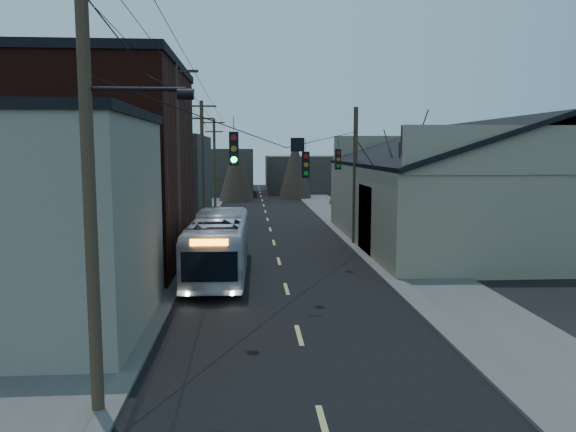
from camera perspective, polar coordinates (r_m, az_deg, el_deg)
name	(u,v)px	position (r m, az deg, el deg)	size (l,w,h in m)	color
road_surface	(271,233)	(39.79, -1.71, -1.78)	(9.00, 110.00, 0.02)	black
sidewalk_left	(179,234)	(40.06, -11.05, -1.77)	(4.00, 110.00, 0.12)	#474744
sidewalk_right	(362,232)	(40.57, 7.51, -1.60)	(4.00, 110.00, 0.12)	#474744
building_clapboard	(16,226)	(19.92, -25.88, -0.91)	(8.00, 8.00, 7.00)	#6F685C
building_brick	(83,168)	(30.52, -20.11, 4.63)	(10.00, 12.00, 10.00)	black
building_left_far	(149,180)	(46.07, -13.95, 3.56)	(9.00, 14.00, 7.00)	#2F2A26
warehouse	(480,201)	(37.42, 18.92, 1.46)	(16.16, 20.60, 7.73)	gray
building_far_left	(215,172)	(74.51, -7.44, 4.47)	(10.00, 12.00, 6.00)	#2F2A26
building_far_right	(309,174)	(79.86, 2.16, 4.32)	(12.00, 14.00, 5.00)	#2F2A26
bare_tree	(400,193)	(30.50, 11.35, 2.27)	(0.40, 0.40, 7.20)	black
utility_lines	(222,166)	(33.51, -6.68, 5.07)	(11.24, 45.28, 10.50)	#382B1E
bus	(219,245)	(26.59, -7.00, -2.92)	(2.47, 10.57, 2.95)	silver
parked_car	(227,229)	(37.17, -6.18, -1.33)	(1.50, 4.31, 1.42)	#A5A9AD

